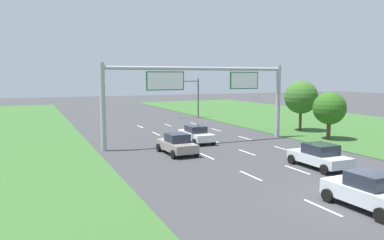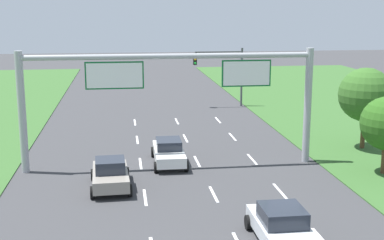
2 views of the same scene
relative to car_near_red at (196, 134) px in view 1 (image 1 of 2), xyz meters
name	(u,v)px [view 1 (image 1 of 2)]	position (x,y,z in m)	size (l,w,h in m)	color
ground_plane	(351,202)	(0.03, -17.75, -0.75)	(200.00, 200.00, 0.00)	#38383A
lane_dashes_inner_left	(250,176)	(-1.72, -11.75, -0.75)	(0.14, 50.40, 0.01)	white
lane_dashes_inner_right	(297,170)	(1.78, -11.75, -0.75)	(0.14, 50.40, 0.01)	white
lane_dashes_slip	(339,165)	(5.28, -11.75, -0.75)	(0.14, 50.40, 0.01)	white
car_near_red	(196,134)	(0.00, 0.00, 0.00)	(2.02, 4.50, 1.50)	white
car_lead_silver	(319,156)	(3.47, -11.86, 0.03)	(2.17, 4.19, 1.58)	silver
car_mid_lane	(368,191)	(0.06, -18.67, 0.07)	(2.26, 4.02, 1.67)	silver
car_far_ahead	(177,144)	(-3.45, -4.10, 0.02)	(2.22, 4.12, 1.60)	gray
sign_gantry	(200,88)	(0.13, -0.64, 4.14)	(17.24, 0.44, 7.00)	#9EA0A5
traffic_light_mast	(186,91)	(6.73, 18.40, 3.12)	(4.76, 0.49, 5.60)	#47494F
roadside_tree_mid	(329,108)	(12.02, -3.71, 2.20)	(3.05, 3.05, 4.49)	#513823
roadside_tree_far	(301,97)	(13.27, 1.79, 2.93)	(3.58, 3.58, 5.48)	#513823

